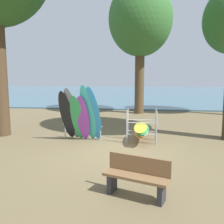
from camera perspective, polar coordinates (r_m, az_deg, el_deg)
The scene contains 6 objects.
ground_plane at distance 8.63m, azimuth 0.14°, elevation -8.87°, with size 80.00×80.00×0.00m, color brown.
lake_water at distance 36.39m, azimuth 5.78°, elevation 4.35°, with size 80.00×36.00×0.10m, color #477084.
tree_mid_behind at distance 17.32m, azimuth 6.45°, elevation 19.90°, with size 4.11×4.11×8.49m.
leaning_board_pile at distance 9.80m, azimuth -7.20°, elevation -0.81°, with size 1.77×1.12×2.22m.
board_storage_rack at distance 9.77m, azimuth 6.68°, elevation -3.88°, with size 1.15×2.11×1.25m.
park_bench at distance 5.49m, azimuth 5.66°, elevation -14.18°, with size 1.46×0.87×0.85m.
Camera 1 is at (1.05, -8.18, 2.55)m, focal length 40.35 mm.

